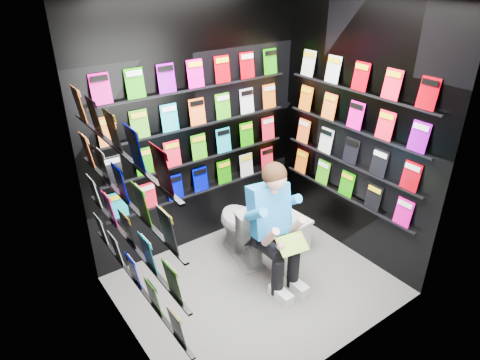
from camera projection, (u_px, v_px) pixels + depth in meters
floor at (256, 285)px, 4.14m from camera, size 2.40×2.40×0.00m
wall_back at (197, 129)px, 4.26m from camera, size 2.40×0.04×2.60m
wall_front at (351, 217)px, 2.82m from camera, size 2.40×0.04×2.60m
wall_left at (119, 208)px, 2.91m from camera, size 0.04×2.00×2.60m
wall_right at (355, 133)px, 4.16m from camera, size 0.04×2.00×2.60m
comics_back at (198, 130)px, 4.23m from camera, size 2.10×0.06×1.37m
comics_left at (124, 206)px, 2.93m from camera, size 0.06×1.70×1.37m
comics_right at (353, 134)px, 4.14m from camera, size 0.06×1.70×1.37m
toilet at (243, 227)px, 4.38m from camera, size 0.54×0.81×0.73m
longbox at (290, 231)px, 4.67m from camera, size 0.26×0.44×0.32m
longbox_lid at (290, 218)px, 4.59m from camera, size 0.29×0.47×0.03m
reader at (268, 210)px, 3.93m from camera, size 0.61×0.80×1.34m
held_comic at (292, 244)px, 3.76m from camera, size 0.30×0.20×0.12m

